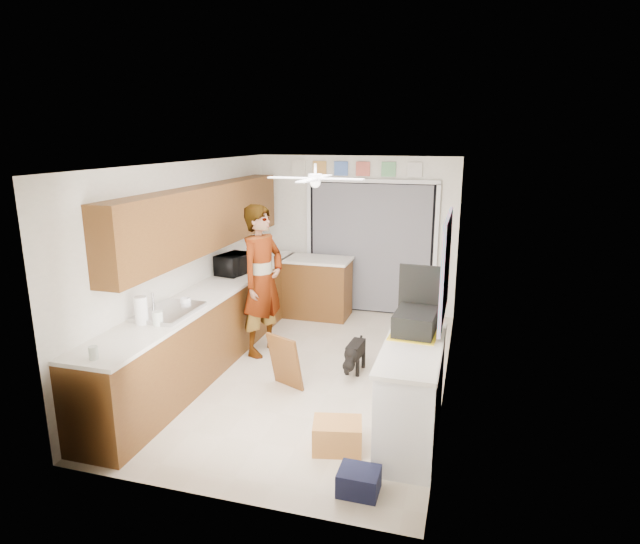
# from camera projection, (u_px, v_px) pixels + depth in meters

# --- Properties ---
(floor) EXTENTS (5.00, 5.00, 0.00)m
(floor) POSITION_uv_depth(u_px,v_px,m) (311.00, 370.00, 6.57)
(floor) COLOR beige
(floor) RESTS_ON ground
(ceiling) EXTENTS (5.00, 5.00, 0.00)m
(ceiling) POSITION_uv_depth(u_px,v_px,m) (310.00, 163.00, 5.95)
(ceiling) COLOR white
(ceiling) RESTS_ON ground
(wall_back) EXTENTS (3.20, 0.00, 3.20)m
(wall_back) POSITION_uv_depth(u_px,v_px,m) (356.00, 235.00, 8.59)
(wall_back) COLOR white
(wall_back) RESTS_ON ground
(wall_front) EXTENTS (3.20, 0.00, 3.20)m
(wall_front) POSITION_uv_depth(u_px,v_px,m) (212.00, 352.00, 3.93)
(wall_front) COLOR white
(wall_front) RESTS_ON ground
(wall_left) EXTENTS (0.00, 5.00, 5.00)m
(wall_left) POSITION_uv_depth(u_px,v_px,m) (189.00, 263.00, 6.69)
(wall_left) COLOR white
(wall_left) RESTS_ON ground
(wall_right) EXTENTS (0.00, 5.00, 5.00)m
(wall_right) POSITION_uv_depth(u_px,v_px,m) (451.00, 282.00, 5.84)
(wall_right) COLOR white
(wall_right) RESTS_ON ground
(left_base_cabinets) EXTENTS (0.60, 4.80, 0.90)m
(left_base_cabinets) POSITION_uv_depth(u_px,v_px,m) (213.00, 326.00, 6.81)
(left_base_cabinets) COLOR brown
(left_base_cabinets) RESTS_ON floor
(left_countertop) EXTENTS (0.62, 4.80, 0.04)m
(left_countertop) POSITION_uv_depth(u_px,v_px,m) (212.00, 290.00, 6.69)
(left_countertop) COLOR white
(left_countertop) RESTS_ON left_base_cabinets
(upper_cabinets) EXTENTS (0.32, 4.00, 0.80)m
(upper_cabinets) POSITION_uv_depth(u_px,v_px,m) (205.00, 218.00, 6.70)
(upper_cabinets) COLOR brown
(upper_cabinets) RESTS_ON wall_left
(sink_basin) EXTENTS (0.50, 0.76, 0.06)m
(sink_basin) POSITION_uv_depth(u_px,v_px,m) (169.00, 312.00, 5.75)
(sink_basin) COLOR silver
(sink_basin) RESTS_ON left_countertop
(faucet) EXTENTS (0.03, 0.03, 0.22)m
(faucet) POSITION_uv_depth(u_px,v_px,m) (153.00, 302.00, 5.78)
(faucet) COLOR silver
(faucet) RESTS_ON left_countertop
(peninsula_base) EXTENTS (1.00, 0.60, 0.90)m
(peninsula_base) POSITION_uv_depth(u_px,v_px,m) (317.00, 289.00, 8.46)
(peninsula_base) COLOR brown
(peninsula_base) RESTS_ON floor
(peninsula_top) EXTENTS (1.04, 0.64, 0.04)m
(peninsula_top) POSITION_uv_depth(u_px,v_px,m) (317.00, 260.00, 8.34)
(peninsula_top) COLOR white
(peninsula_top) RESTS_ON peninsula_base
(back_opening_recess) EXTENTS (2.00, 0.06, 2.10)m
(back_opening_recess) POSITION_uv_depth(u_px,v_px,m) (371.00, 248.00, 8.55)
(back_opening_recess) COLOR black
(back_opening_recess) RESTS_ON wall_back
(curtain_panel) EXTENTS (1.90, 0.03, 2.05)m
(curtain_panel) POSITION_uv_depth(u_px,v_px,m) (370.00, 249.00, 8.51)
(curtain_panel) COLOR slate
(curtain_panel) RESTS_ON wall_back
(door_trim_left) EXTENTS (0.06, 0.04, 2.10)m
(door_trim_left) POSITION_uv_depth(u_px,v_px,m) (309.00, 245.00, 8.79)
(door_trim_left) COLOR white
(door_trim_left) RESTS_ON wall_back
(door_trim_right) EXTENTS (0.06, 0.04, 2.10)m
(door_trim_right) POSITION_uv_depth(u_px,v_px,m) (435.00, 252.00, 8.25)
(door_trim_right) COLOR white
(door_trim_right) RESTS_ON wall_back
(door_trim_head) EXTENTS (2.10, 0.04, 0.06)m
(door_trim_head) POSITION_uv_depth(u_px,v_px,m) (372.00, 181.00, 8.25)
(door_trim_head) COLOR white
(door_trim_head) RESTS_ON wall_back
(header_frame_0) EXTENTS (0.22, 0.02, 0.22)m
(header_frame_0) POSITION_uv_depth(u_px,v_px,m) (320.00, 168.00, 8.46)
(header_frame_0) COLOR gold
(header_frame_0) RESTS_ON wall_back
(header_frame_1) EXTENTS (0.22, 0.02, 0.22)m
(header_frame_1) POSITION_uv_depth(u_px,v_px,m) (341.00, 169.00, 8.37)
(header_frame_1) COLOR #4F78D4
(header_frame_1) RESTS_ON wall_back
(header_frame_2) EXTENTS (0.22, 0.02, 0.22)m
(header_frame_2) POSITION_uv_depth(u_px,v_px,m) (363.00, 169.00, 8.28)
(header_frame_2) COLOR #D25E4E
(header_frame_2) RESTS_ON wall_back
(header_frame_3) EXTENTS (0.22, 0.02, 0.22)m
(header_frame_3) POSITION_uv_depth(u_px,v_px,m) (389.00, 169.00, 8.17)
(header_frame_3) COLOR #66B375
(header_frame_3) RESTS_ON wall_back
(header_frame_4) EXTENTS (0.22, 0.02, 0.22)m
(header_frame_4) POSITION_uv_depth(u_px,v_px,m) (415.00, 170.00, 8.06)
(header_frame_4) COLOR silver
(header_frame_4) RESTS_ON wall_back
(route66_sign) EXTENTS (0.22, 0.02, 0.26)m
(route66_sign) POSITION_uv_depth(u_px,v_px,m) (299.00, 168.00, 8.56)
(route66_sign) COLOR silver
(route66_sign) RESTS_ON wall_back
(right_counter_base) EXTENTS (0.50, 1.40, 0.90)m
(right_counter_base) POSITION_uv_depth(u_px,v_px,m) (412.00, 395.00, 4.98)
(right_counter_base) COLOR white
(right_counter_base) RESTS_ON floor
(right_counter_top) EXTENTS (0.54, 1.44, 0.04)m
(right_counter_top) POSITION_uv_depth(u_px,v_px,m) (413.00, 348.00, 4.87)
(right_counter_top) COLOR white
(right_counter_top) RESTS_ON right_counter_base
(abstract_painting) EXTENTS (0.03, 1.15, 0.95)m
(abstract_painting) POSITION_uv_depth(u_px,v_px,m) (446.00, 267.00, 4.81)
(abstract_painting) COLOR #FF5DB2
(abstract_painting) RESTS_ON wall_right
(ceiling_fan) EXTENTS (1.14, 1.14, 0.24)m
(ceiling_fan) POSITION_uv_depth(u_px,v_px,m) (315.00, 178.00, 6.18)
(ceiling_fan) COLOR white
(ceiling_fan) RESTS_ON ceiling
(microwave) EXTENTS (0.43, 0.56, 0.28)m
(microwave) POSITION_uv_depth(u_px,v_px,m) (234.00, 264.00, 7.37)
(microwave) COLOR black
(microwave) RESTS_ON left_countertop
(cup) EXTENTS (0.15, 0.15, 0.09)m
(cup) POSITION_uv_depth(u_px,v_px,m) (186.00, 302.00, 6.00)
(cup) COLOR white
(cup) RESTS_ON left_countertop
(jar_a) EXTENTS (0.12, 0.12, 0.15)m
(jar_a) POSITION_uv_depth(u_px,v_px,m) (158.00, 318.00, 5.38)
(jar_a) COLOR silver
(jar_a) RESTS_ON left_countertop
(jar_b) EXTENTS (0.09, 0.09, 0.12)m
(jar_b) POSITION_uv_depth(u_px,v_px,m) (93.00, 353.00, 4.56)
(jar_b) COLOR silver
(jar_b) RESTS_ON left_countertop
(paper_towel_roll) EXTENTS (0.15, 0.15, 0.29)m
(paper_towel_roll) POSITION_uv_depth(u_px,v_px,m) (141.00, 310.00, 5.41)
(paper_towel_roll) COLOR white
(paper_towel_roll) RESTS_ON left_countertop
(suitcase) EXTENTS (0.41, 0.53, 0.22)m
(suitcase) POSITION_uv_depth(u_px,v_px,m) (415.00, 322.00, 5.17)
(suitcase) COLOR black
(suitcase) RESTS_ON right_counter_top
(suitcase_rim) EXTENTS (0.47, 0.61, 0.02)m
(suitcase_rim) POSITION_uv_depth(u_px,v_px,m) (415.00, 333.00, 5.20)
(suitcase_rim) COLOR yellow
(suitcase_rim) RESTS_ON suitcase
(suitcase_lid) EXTENTS (0.42, 0.06, 0.50)m
(suitcase_lid) POSITION_uv_depth(u_px,v_px,m) (420.00, 289.00, 5.38)
(suitcase_lid) COLOR black
(suitcase_lid) RESTS_ON suitcase
(cardboard_box) EXTENTS (0.50, 0.42, 0.28)m
(cardboard_box) POSITION_uv_depth(u_px,v_px,m) (337.00, 436.00, 4.88)
(cardboard_box) COLOR #B97B3A
(cardboard_box) RESTS_ON floor
(navy_crate) EXTENTS (0.33, 0.28, 0.20)m
(navy_crate) POSITION_uv_depth(u_px,v_px,m) (359.00, 481.00, 4.30)
(navy_crate) COLOR black
(navy_crate) RESTS_ON floor
(cabinet_door_panel) EXTENTS (0.46, 0.33, 0.64)m
(cabinet_door_panel) POSITION_uv_depth(u_px,v_px,m) (285.00, 362.00, 6.03)
(cabinet_door_panel) COLOR brown
(cabinet_door_panel) RESTS_ON floor
(man) EXTENTS (0.67, 0.83, 1.97)m
(man) POSITION_uv_depth(u_px,v_px,m) (262.00, 281.00, 6.89)
(man) COLOR white
(man) RESTS_ON floor
(dog) EXTENTS (0.26, 0.54, 0.41)m
(dog) POSITION_uv_depth(u_px,v_px,m) (355.00, 355.00, 6.50)
(dog) COLOR black
(dog) RESTS_ON floor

